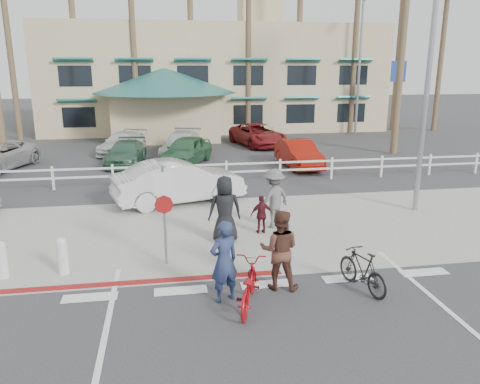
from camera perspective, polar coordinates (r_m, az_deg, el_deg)
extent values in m
plane|color=#333335|center=(10.69, 3.94, -12.63)|extent=(140.00, 140.00, 0.00)
cube|color=#333335|center=(9.02, 6.99, -18.39)|extent=(12.00, 16.00, 0.01)
cube|color=gray|center=(14.74, -0.06, -4.56)|extent=(22.00, 7.00, 0.01)
cube|color=#333335|center=(18.51, -2.06, -0.44)|extent=(40.00, 5.00, 0.01)
cube|color=#333335|center=(27.73, -4.58, 4.76)|extent=(50.00, 16.00, 0.01)
cube|color=maroon|center=(11.54, -12.42, -10.71)|extent=(7.00, 0.25, 0.02)
imported|color=#9F0B11|center=(10.07, 1.00, -11.30)|extent=(1.19, 1.97, 0.98)
imported|color=navy|center=(10.13, -1.97, -8.46)|extent=(0.79, 0.67, 1.84)
imported|color=black|center=(11.11, 14.70, -9.20)|extent=(0.89, 1.69, 0.97)
imported|color=#533024|center=(10.71, 4.82, -7.03)|extent=(1.08, 0.95, 1.88)
imported|color=#5C5C5D|center=(14.70, 4.10, -0.79)|extent=(1.42, 1.23, 1.90)
imported|color=#48131A|center=(14.24, 2.66, -2.78)|extent=(0.72, 0.33, 1.20)
imported|color=black|center=(13.45, -1.86, -2.13)|extent=(0.98, 0.66, 1.96)
imported|color=silver|center=(17.54, -7.46, 1.24)|extent=(5.14, 2.99, 1.60)
imported|color=#315A45|center=(25.00, -13.74, 4.63)|extent=(2.17, 4.32, 1.20)
imported|color=#2D603C|center=(24.55, -6.56, 5.06)|extent=(3.30, 4.57, 1.44)
imported|color=maroon|center=(23.83, 7.13, 4.64)|extent=(1.62, 4.18, 1.36)
imported|color=silver|center=(28.25, -14.16, 5.79)|extent=(3.04, 4.54, 1.22)
imported|color=maroon|center=(30.17, 2.17, 6.98)|extent=(3.40, 5.44, 1.40)
imported|color=silver|center=(26.78, -7.11, 5.80)|extent=(2.90, 5.02, 1.37)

